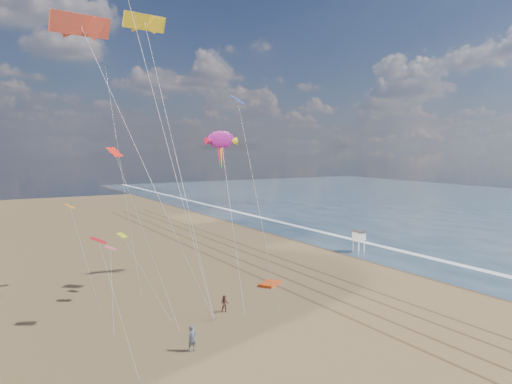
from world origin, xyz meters
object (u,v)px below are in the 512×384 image
lifeguard_stand (359,236)px  show_kite (221,140)px  kite_flyer_a (192,338)px  kite_flyer_b (225,304)px  grounded_kite (270,284)px

lifeguard_stand → show_kite: (-21.71, -1.33, 13.00)m
kite_flyer_a → kite_flyer_b: bearing=36.4°
lifeguard_stand → show_kite: show_kite is taller
lifeguard_stand → show_kite: bearing=-176.5°
lifeguard_stand → kite_flyer_b: size_ratio=1.87×
grounded_kite → show_kite: 16.66m
grounded_kite → kite_flyer_a: bearing=-172.1°
kite_flyer_b → show_kite: bearing=99.7°
grounded_kite → kite_flyer_b: kite_flyer_b is taller
grounded_kite → kite_flyer_a: 18.04m
grounded_kite → show_kite: size_ratio=0.12×
kite_flyer_b → kite_flyer_a: bearing=-97.4°
kite_flyer_a → lifeguard_stand: bearing=19.4°
grounded_kite → kite_flyer_b: 9.64m
lifeguard_stand → kite_flyer_b: bearing=-154.0°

